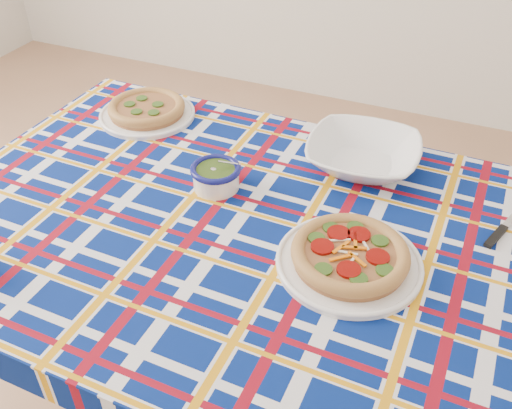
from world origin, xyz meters
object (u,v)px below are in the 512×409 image
at_px(main_focaccia_plate, 350,254).
at_px(pesto_bowl, 216,175).
at_px(dining_table, 265,256).
at_px(serving_bowl, 363,155).

relative_size(main_focaccia_plate, pesto_bowl, 2.53).
bearing_deg(pesto_bowl, main_focaccia_plate, -20.38).
height_order(dining_table, pesto_bowl, pesto_bowl).
bearing_deg(serving_bowl, dining_table, -110.91).
height_order(pesto_bowl, serving_bowl, pesto_bowl).
relative_size(main_focaccia_plate, serving_bowl, 1.09).
xyz_separation_m(main_focaccia_plate, serving_bowl, (-0.07, 0.36, 0.00)).
bearing_deg(dining_table, pesto_bowl, 149.77).
distance_m(dining_table, pesto_bowl, 0.23).
bearing_deg(dining_table, serving_bowl, 70.05).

